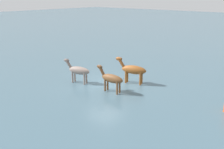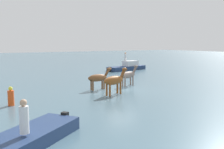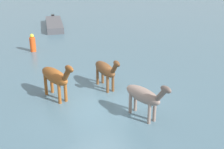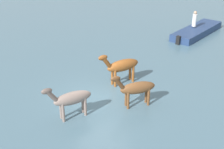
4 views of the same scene
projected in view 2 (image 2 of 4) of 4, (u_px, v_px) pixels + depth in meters
name	position (u px, v px, depth m)	size (l,w,h in m)	color
ground_plane	(121.00, 90.00, 20.36)	(167.13, 167.13, 0.00)	#476675
horse_chestnut_trailing	(128.00, 75.00, 22.07)	(0.91, 2.22, 1.72)	gray
horse_lead	(98.00, 78.00, 20.31)	(0.60, 2.19, 1.70)	brown
horse_gray_outer	(115.00, 80.00, 18.31)	(1.03, 2.41, 1.87)	brown
boat_dinghy_port	(127.00, 68.00, 35.07)	(2.66, 6.18, 1.38)	navy
boat_tender_starboard	(18.00, 145.00, 8.85)	(4.57, 5.56, 0.77)	navy
person_spotter_bow	(125.00, 57.00, 34.99)	(0.32, 0.32, 1.19)	silver
person_helmsman_aft	(24.00, 118.00, 8.70)	(0.32, 0.32, 1.19)	silver
buoy_channel_marker	(11.00, 97.00, 15.15)	(0.36, 0.36, 1.14)	#E54C19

